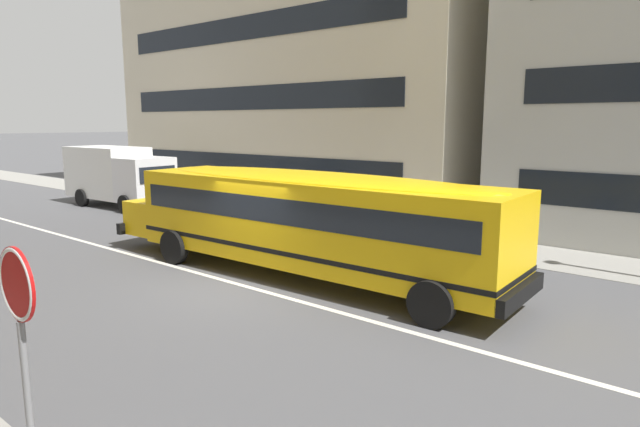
{
  "coord_description": "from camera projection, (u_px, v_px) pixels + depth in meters",
  "views": [
    {
      "loc": [
        9.7,
        -8.76,
        4.0
      ],
      "look_at": [
        1.86,
        0.77,
        1.91
      ],
      "focal_mm": 30.41,
      "sensor_mm": 36.0,
      "label": 1
    }
  ],
  "objects": [
    {
      "name": "lane_centreline",
      "position": [
        242.0,
        285.0,
        13.41
      ],
      "size": [
        110.0,
        0.16,
        0.01
      ],
      "primitive_type": "cube",
      "color": "silver",
      "rests_on": "ground_plane"
    },
    {
      "name": "box_truck",
      "position": [
        118.0,
        174.0,
        25.8
      ],
      "size": [
        6.12,
        2.63,
        2.82
      ],
      "rotation": [
        0.0,
        0.0,
        0.04
      ],
      "color": "silver",
      "rests_on": "ground_plane"
    },
    {
      "name": "apartment_block_far_left",
      "position": [
        318.0,
        11.0,
        29.0
      ],
      "size": [
        20.74,
        10.8,
        19.7
      ],
      "color": "beige",
      "rests_on": "ground_plane"
    },
    {
      "name": "ground_plane",
      "position": [
        242.0,
        285.0,
        13.41
      ],
      "size": [
        400.0,
        400.0,
        0.0
      ],
      "primitive_type": "plane",
      "color": "#4C4C4F"
    },
    {
      "name": "school_bus",
      "position": [
        303.0,
        215.0,
        13.91
      ],
      "size": [
        12.43,
        2.96,
        2.77
      ],
      "rotation": [
        0.0,
        0.0,
        3.17
      ],
      "color": "yellow",
      "rests_on": "ground_plane"
    },
    {
      "name": "stop_sign_post",
      "position": [
        20.0,
        318.0,
        4.94
      ],
      "size": [
        0.7,
        0.07,
        2.9
      ],
      "color": "slate",
      "rests_on": "ground_plane"
    },
    {
      "name": "sidewalk_far",
      "position": [
        404.0,
        235.0,
        19.32
      ],
      "size": [
        120.0,
        3.0,
        0.01
      ],
      "primitive_type": "cube",
      "color": "gray",
      "rests_on": "ground_plane"
    }
  ]
}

